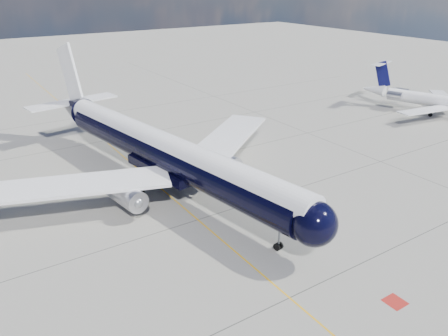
{
  "coord_description": "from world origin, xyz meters",
  "views": [
    {
      "loc": [
        -19.99,
        -25.88,
        23.89
      ],
      "look_at": [
        5.01,
        12.52,
        4.0
      ],
      "focal_mm": 35.0,
      "sensor_mm": 36.0,
      "label": 1
    }
  ],
  "objects": [
    {
      "name": "ground",
      "position": [
        0.0,
        30.0,
        0.0
      ],
      "size": [
        320.0,
        320.0,
        0.0
      ],
      "primitive_type": "plane",
      "color": "gray",
      "rests_on": "ground"
    },
    {
      "name": "taxiway_centerline",
      "position": [
        0.0,
        25.0,
        0.0
      ],
      "size": [
        0.16,
        160.0,
        0.01
      ],
      "primitive_type": "cube",
      "color": "#E4A20C",
      "rests_on": "ground"
    },
    {
      "name": "main_airliner",
      "position": [
        0.54,
        20.0,
        4.76
      ],
      "size": [
        43.12,
        52.98,
        15.35
      ],
      "rotation": [
        0.0,
        0.0,
        0.16
      ],
      "color": "black",
      "rests_on": "ground"
    },
    {
      "name": "red_marking",
      "position": [
        6.8,
        -10.0,
        0.0
      ],
      "size": [
        1.6,
        1.6,
        0.01
      ],
      "primitive_type": "cube",
      "color": "maroon",
      "rests_on": "ground"
    },
    {
      "name": "regional_jet",
      "position": [
        57.47,
        20.88,
        2.88
      ],
      "size": [
        22.24,
        26.2,
        9.12
      ],
      "rotation": [
        0.0,
        0.0,
        0.33
      ],
      "color": "white",
      "rests_on": "ground"
    }
  ]
}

